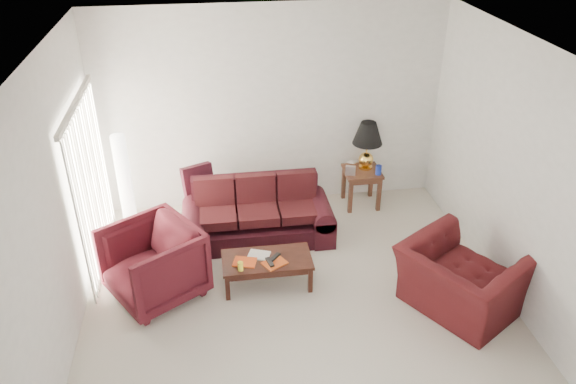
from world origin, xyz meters
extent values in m
plane|color=silver|center=(0.00, 0.00, 0.00)|extent=(5.00, 5.00, 0.00)
cube|color=silver|center=(-2.42, 1.30, 1.08)|extent=(0.10, 2.00, 2.16)
cube|color=black|center=(-1.12, 1.99, 0.69)|extent=(0.49, 0.37, 0.46)
cube|color=silver|center=(1.10, 2.03, 0.66)|extent=(0.15, 0.10, 0.15)
cylinder|color=navy|center=(1.52, 1.99, 0.66)|extent=(0.10, 0.10, 0.14)
cube|color=white|center=(1.21, 2.31, 0.66)|extent=(0.18, 0.19, 0.05)
imported|color=#420F16|center=(-1.67, 0.42, 0.46)|extent=(1.38, 1.37, 0.92)
imported|color=#3C0D10|center=(1.83, -0.33, 0.40)|extent=(1.58, 1.63, 0.81)
cube|color=#CE4214|center=(-0.59, 0.39, 0.39)|extent=(0.32, 0.27, 0.02)
cube|color=silver|center=(-0.41, 0.50, 0.39)|extent=(0.31, 0.27, 0.01)
cube|color=#BA4515|center=(-0.24, 0.31, 0.39)|extent=(0.34, 0.31, 0.02)
cube|color=black|center=(-0.30, 0.31, 0.41)|extent=(0.10, 0.19, 0.02)
cube|color=black|center=(-0.22, 0.41, 0.41)|extent=(0.15, 0.17, 0.02)
cylinder|color=yellow|center=(-0.65, 0.25, 0.44)|extent=(0.09, 0.09, 0.11)
camera|label=1|loc=(-0.87, -5.08, 4.47)|focal=35.00mm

